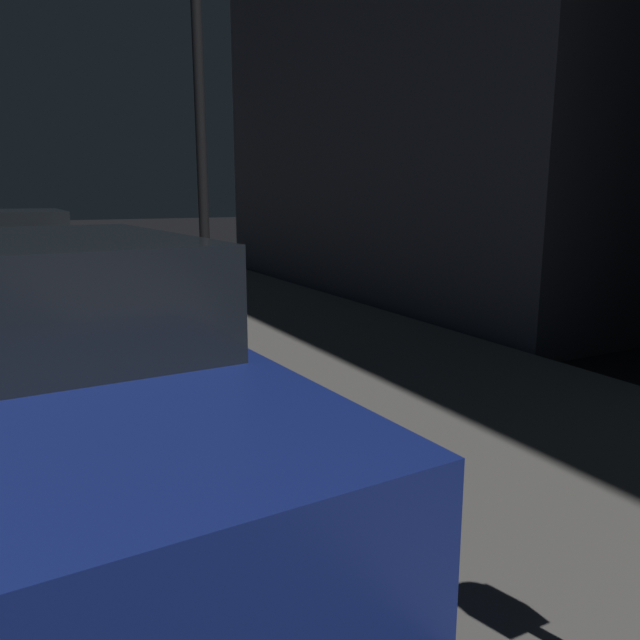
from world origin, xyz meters
name	(u,v)px	position (x,y,z in m)	size (l,w,h in m)	color
car_blue	(27,373)	(2.85, 1.93, 0.71)	(2.33, 4.67, 1.43)	navy
car_black	(4,266)	(2.85, 7.61, 0.70)	(2.00, 4.16, 1.43)	black
street_lamp	(197,46)	(5.70, 7.85, 3.79)	(0.44, 0.44, 5.50)	black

